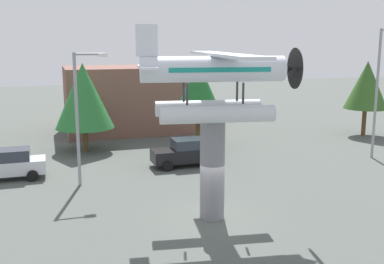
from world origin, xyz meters
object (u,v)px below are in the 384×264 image
object	(u,v)px
floatplane_monument	(216,80)
car_near_silver	(9,164)
streetlight_primary	(81,109)
tree_center_back	(198,89)
car_mid_black	(186,152)
tree_far_east	(367,85)
storefront_building	(129,99)
display_pedestal	(212,169)
streetlight_secondary	(379,85)
tree_east	(84,96)

from	to	relation	value
floatplane_monument	car_near_silver	xyz separation A→B (m)	(-9.29, 9.26, -5.33)
streetlight_primary	tree_center_back	xyz separation A→B (m)	(8.89, 6.66, 0.20)
car_mid_black	tree_far_east	distance (m)	18.35
tree_far_east	car_mid_black	bearing A→B (deg)	-164.08
streetlight_primary	storefront_building	size ratio (longest dim) A/B	0.67
streetlight_primary	tree_far_east	world-z (taller)	streetlight_primary
car_near_silver	tree_far_east	size ratio (longest dim) A/B	0.67
display_pedestal	storefront_building	xyz separation A→B (m)	(0.10, 22.00, 0.59)
streetlight_secondary	display_pedestal	bearing A→B (deg)	-153.82
car_mid_black	storefront_building	bearing A→B (deg)	-84.13
tree_far_east	tree_center_back	bearing A→B (deg)	-178.41
floatplane_monument	streetlight_secondary	bearing A→B (deg)	34.66
display_pedestal	tree_east	bearing A→B (deg)	106.12
storefront_building	tree_east	bearing A→B (deg)	-122.29
tree_east	tree_center_back	bearing A→B (deg)	-10.62
streetlight_secondary	storefront_building	bearing A→B (deg)	133.96
floatplane_monument	car_mid_black	distance (m)	10.51
car_mid_black	streetlight_primary	world-z (taller)	streetlight_primary
tree_far_east	tree_east	bearing A→B (deg)	177.27
car_mid_black	storefront_building	distance (m)	13.28
car_near_silver	tree_center_back	world-z (taller)	tree_center_back
streetlight_secondary	streetlight_primary	bearing A→B (deg)	-179.12
car_mid_black	streetlight_secondary	size ratio (longest dim) A/B	0.48
streetlight_primary	tree_east	distance (m)	8.22
tree_center_back	tree_far_east	distance (m)	15.03
display_pedestal	car_mid_black	world-z (taller)	display_pedestal
car_mid_black	tree_far_east	bearing A→B (deg)	-164.08
floatplane_monument	tree_center_back	world-z (taller)	floatplane_monument
streetlight_primary	streetlight_secondary	xyz separation A→B (m)	(19.58, 0.30, 0.73)
car_near_silver	tree_east	size ratio (longest dim) A/B	0.66
car_near_silver	tree_center_back	size ratio (longest dim) A/B	0.64
streetlight_primary	tree_far_east	bearing A→B (deg)	16.49
tree_east	tree_far_east	xyz separation A→B (m)	(23.11, -1.10, 0.22)
floatplane_monument	storefront_building	size ratio (longest dim) A/B	0.95
tree_east	tree_center_back	xyz separation A→B (m)	(8.09, -1.52, 0.41)
car_near_silver	tree_center_back	distance (m)	14.06
streetlight_secondary	tree_center_back	size ratio (longest dim) A/B	1.33
storefront_building	streetlight_secondary	bearing A→B (deg)	-46.04
car_mid_black	streetlight_primary	size ratio (longest dim) A/B	0.58
display_pedestal	floatplane_monument	bearing A→B (deg)	-8.22
storefront_building	tree_east	size ratio (longest dim) A/B	1.71
streetlight_secondary	car_mid_black	bearing A→B (deg)	172.00
tree_center_back	display_pedestal	bearing A→B (deg)	-105.61
floatplane_monument	car_mid_black	size ratio (longest dim) A/B	2.49
car_mid_black	storefront_building	size ratio (longest dim) A/B	0.38
floatplane_monument	streetlight_secondary	world-z (taller)	streetlight_secondary
tree_far_east	streetlight_primary	bearing A→B (deg)	-163.51
storefront_building	floatplane_monument	bearing A→B (deg)	-89.93
floatplane_monument	tree_far_east	xyz separation A→B (m)	(18.65, 13.90, -1.93)
streetlight_secondary	tree_far_east	size ratio (longest dim) A/B	1.38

